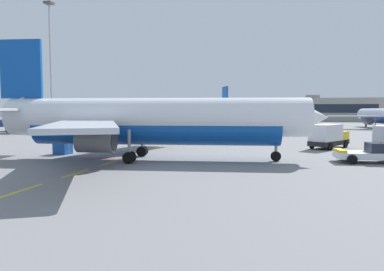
{
  "coord_description": "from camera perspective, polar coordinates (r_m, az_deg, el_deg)",
  "views": [
    {
      "loc": [
        33.42,
        -11.17,
        5.02
      ],
      "look_at": [
        25.58,
        21.89,
        2.59
      ],
      "focal_mm": 33.63,
      "sensor_mm": 36.0,
      "label": 1
    }
  ],
  "objects": [
    {
      "name": "apron_light_mast_near",
      "position": [
        88.72,
        -21.56,
        12.04
      ],
      "size": [
        1.8,
        1.8,
        29.01
      ],
      "color": "slate",
      "rests_on": "ground"
    },
    {
      "name": "pushback_tug",
      "position": [
        38.2,
        26.59,
        -2.53
      ],
      "size": [
        6.24,
        3.63,
        2.08
      ],
      "color": "silver",
      "rests_on": "ground"
    },
    {
      "name": "ground_power_truck",
      "position": [
        50.03,
        20.82,
        -0.04
      ],
      "size": [
        5.84,
        7.17,
        3.14
      ],
      "color": "black",
      "rests_on": "ground"
    },
    {
      "name": "airliner_far_right",
      "position": [
        91.43,
        -27.73,
        2.46
      ],
      "size": [
        27.72,
        27.8,
        9.77
      ],
      "color": "silver",
      "rests_on": "ground"
    },
    {
      "name": "airliner_foreground",
      "position": [
        36.28,
        -6.71,
        2.38
      ],
      "size": [
        34.8,
        34.31,
        12.2
      ],
      "color": "white",
      "rests_on": "ground"
    },
    {
      "name": "terminal_satellite",
      "position": [
        174.07,
        14.48,
        4.0
      ],
      "size": [
        82.0,
        21.37,
        11.76
      ],
      "color": "#9E998E",
      "rests_on": "ground"
    },
    {
      "name": "airliner_far_center",
      "position": [
        80.08,
        7.89,
        2.98
      ],
      "size": [
        28.2,
        29.71,
        10.87
      ],
      "color": "silver",
      "rests_on": "ground"
    },
    {
      "name": "ground",
      "position": [
        51.84,
        20.58,
        -1.72
      ],
      "size": [
        400.0,
        400.0,
        0.0
      ],
      "primitive_type": "plane",
      "color": "slate"
    },
    {
      "name": "uld_cargo_container",
      "position": [
        43.33,
        -19.81,
        -1.74
      ],
      "size": [
        1.7,
        1.66,
        1.6
      ],
      "color": "#194C9E",
      "rests_on": "ground"
    },
    {
      "name": "apron_paint_markings",
      "position": [
        50.92,
        -4.36,
        -1.57
      ],
      "size": [
        8.0,
        96.97,
        0.01
      ],
      "color": "yellow",
      "rests_on": "ground"
    },
    {
      "name": "airliner_mid_left",
      "position": [
        108.5,
        27.96,
        2.79
      ],
      "size": [
        29.88,
        30.34,
        10.64
      ],
      "color": "silver",
      "rests_on": "ground"
    }
  ]
}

